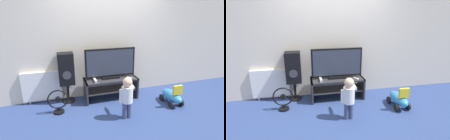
{
  "view_description": "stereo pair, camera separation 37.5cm",
  "coord_description": "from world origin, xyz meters",
  "views": [
    {
      "loc": [
        -1.07,
        -3.26,
        1.85
      ],
      "look_at": [
        0.0,
        0.14,
        0.7
      ],
      "focal_mm": 28.0,
      "sensor_mm": 36.0,
      "label": 1
    },
    {
      "loc": [
        -0.71,
        -3.36,
        1.85
      ],
      "look_at": [
        0.0,
        0.14,
        0.7
      ],
      "focal_mm": 28.0,
      "sensor_mm": 36.0,
      "label": 2
    }
  ],
  "objects": [
    {
      "name": "television",
      "position": [
        0.0,
        0.26,
        0.81
      ],
      "size": [
        1.12,
        0.2,
        0.67
      ],
      "color": "black",
      "rests_on": "tv_stand"
    },
    {
      "name": "radiator",
      "position": [
        -1.46,
        0.49,
        0.38
      ],
      "size": [
        0.81,
        0.08,
        0.69
      ],
      "color": "white",
      "rests_on": "ground_plane"
    },
    {
      "name": "child",
      "position": [
        0.04,
        -0.62,
        0.47
      ],
      "size": [
        0.3,
        0.46,
        0.8
      ],
      "color": "#3F4C72",
      "rests_on": "ground_plane"
    },
    {
      "name": "wall_back",
      "position": [
        0.0,
        0.56,
        1.3
      ],
      "size": [
        10.0,
        0.06,
        2.6
      ],
      "color": "silver",
      "rests_on": "ground_plane"
    },
    {
      "name": "remote_primary",
      "position": [
        0.4,
        0.11,
        0.49
      ],
      "size": [
        0.1,
        0.13,
        0.03
      ],
      "color": "white",
      "rests_on": "tv_stand"
    },
    {
      "name": "speaker_tower",
      "position": [
        -0.94,
        0.37,
        0.72
      ],
      "size": [
        0.32,
        0.29,
        1.09
      ],
      "color": "black",
      "rests_on": "ground_plane"
    },
    {
      "name": "ride_on_toy",
      "position": [
        1.17,
        -0.41,
        0.18
      ],
      "size": [
        0.3,
        0.6,
        0.48
      ],
      "color": "#338CD1",
      "rests_on": "ground_plane"
    },
    {
      "name": "tv_stand",
      "position": [
        0.0,
        0.24,
        0.32
      ],
      "size": [
        1.18,
        0.48,
        0.48
      ],
      "color": "#2D2D33",
      "rests_on": "ground_plane"
    },
    {
      "name": "floor_fan",
      "position": [
        -1.16,
        -0.07,
        0.22
      ],
      "size": [
        0.4,
        0.2,
        0.49
      ],
      "color": "black",
      "rests_on": "ground_plane"
    },
    {
      "name": "game_console",
      "position": [
        -0.38,
        0.13,
        0.51
      ],
      "size": [
        0.05,
        0.19,
        0.05
      ],
      "color": "white",
      "rests_on": "tv_stand"
    },
    {
      "name": "ground_plane",
      "position": [
        0.0,
        0.0,
        0.0
      ],
      "size": [
        16.0,
        16.0,
        0.0
      ],
      "primitive_type": "plane",
      "color": "navy"
    }
  ]
}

